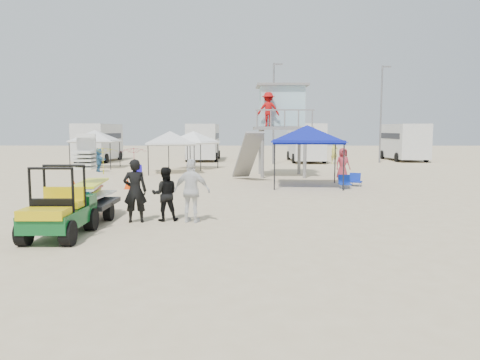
{
  "coord_description": "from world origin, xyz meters",
  "views": [
    {
      "loc": [
        0.6,
        -10.65,
        2.78
      ],
      "look_at": [
        0.5,
        3.0,
        1.3
      ],
      "focal_mm": 35.0,
      "sensor_mm": 36.0,
      "label": 1
    }
  ],
  "objects_px": {
    "lifeguard_tower": "(280,110)",
    "canopy_blue": "(307,128)",
    "man_left": "(135,191)",
    "surf_trailer": "(88,190)",
    "utility_cart": "(58,205)"
  },
  "relations": [
    {
      "from": "man_left",
      "to": "canopy_blue",
      "type": "bearing_deg",
      "value": -132.01
    },
    {
      "from": "utility_cart",
      "to": "lifeguard_tower",
      "type": "xyz_separation_m",
      "value": [
        6.94,
        16.24,
        3.09
      ]
    },
    {
      "from": "utility_cart",
      "to": "lifeguard_tower",
      "type": "bearing_deg",
      "value": 66.87
    },
    {
      "from": "utility_cart",
      "to": "canopy_blue",
      "type": "bearing_deg",
      "value": 54.57
    },
    {
      "from": "man_left",
      "to": "lifeguard_tower",
      "type": "bearing_deg",
      "value": -117.76
    },
    {
      "from": "utility_cart",
      "to": "surf_trailer",
      "type": "bearing_deg",
      "value": 89.92
    },
    {
      "from": "surf_trailer",
      "to": "canopy_blue",
      "type": "distance_m",
      "value": 11.87
    },
    {
      "from": "utility_cart",
      "to": "man_left",
      "type": "xyz_separation_m",
      "value": [
        1.52,
        2.03,
        0.1
      ]
    },
    {
      "from": "lifeguard_tower",
      "to": "canopy_blue",
      "type": "relative_size",
      "value": 1.51
    },
    {
      "from": "surf_trailer",
      "to": "man_left",
      "type": "height_order",
      "value": "surf_trailer"
    },
    {
      "from": "surf_trailer",
      "to": "man_left",
      "type": "distance_m",
      "value": 1.55
    },
    {
      "from": "utility_cart",
      "to": "lifeguard_tower",
      "type": "height_order",
      "value": "lifeguard_tower"
    },
    {
      "from": "canopy_blue",
      "to": "utility_cart",
      "type": "bearing_deg",
      "value": -125.43
    },
    {
      "from": "canopy_blue",
      "to": "man_left",
      "type": "bearing_deg",
      "value": -125.12
    },
    {
      "from": "surf_trailer",
      "to": "lifeguard_tower",
      "type": "xyz_separation_m",
      "value": [
        6.93,
        13.9,
        3.0
      ]
    }
  ]
}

